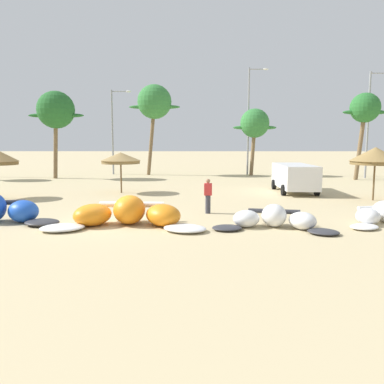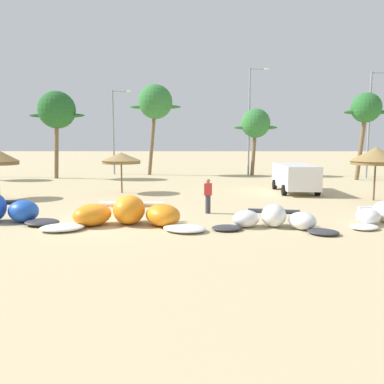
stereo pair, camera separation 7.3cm
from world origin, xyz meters
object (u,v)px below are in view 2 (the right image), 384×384
kite_left_of_center (128,214)px  lamppost_west_center (115,127)px  beach_umbrella_near_palms (376,156)px  palm_left_of_gap (155,103)px  person_near_kites (208,196)px  palm_center_right (366,109)px  parked_van (295,176)px  palm_left (57,111)px  lamppost_east_center (251,116)px  palm_center_left (256,124)px  lamppost_east (371,119)px  beach_umbrella_middle (121,158)px  kite_center (274,219)px

kite_left_of_center → lamppost_west_center: lamppost_west_center is taller
beach_umbrella_near_palms → palm_left_of_gap: palm_left_of_gap is taller
person_near_kites → palm_center_right: 22.58m
parked_van → person_near_kites: size_ratio=3.32×
palm_left → lamppost_west_center: bearing=48.1°
palm_left → lamppost_east_center: lamppost_east_center is taller
kite_left_of_center → parked_van: 14.22m
palm_left_of_gap → palm_center_left: size_ratio=1.37×
lamppost_east → beach_umbrella_middle: bearing=-152.3°
parked_van → palm_center_left: (-0.70, 13.24, 3.99)m
palm_left → lamppost_west_center: 6.52m
person_near_kites → palm_center_left: bearing=76.0°
beach_umbrella_near_palms → palm_center_left: bearing=104.2°
kite_center → lamppost_east_center: size_ratio=0.45×
beach_umbrella_middle → palm_left: palm_left is taller
lamppost_east_center → beach_umbrella_near_palms: bearing=-75.1°
kite_center → beach_umbrella_middle: bearing=126.6°
lamppost_east_center → palm_center_right: bearing=-29.2°
lamppost_east → palm_left: bearing=-179.1°
person_near_kites → palm_left: bearing=126.4°
lamppost_west_center → palm_center_right: bearing=-14.3°
beach_umbrella_middle → lamppost_west_center: (-3.46, 15.21, 2.57)m
person_near_kites → lamppost_east: (15.32, 18.32, 4.54)m
parked_van → lamppost_east_center: size_ratio=0.51×
kite_left_of_center → beach_umbrella_middle: bearing=101.9°
beach_umbrella_near_palms → palm_left: 26.77m
parked_van → lamppost_east: lamppost_east is taller
palm_left → palm_left_of_gap: size_ratio=0.87×
person_near_kites → lamppost_east_center: (4.89, 21.93, 5.06)m
palm_center_left → palm_center_right: palm_center_right is taller
person_near_kites → palm_left: palm_left is taller
palm_center_left → lamppost_west_center: lamppost_west_center is taller
palm_center_left → lamppost_east_center: (-0.40, 0.70, 0.80)m
parked_van → palm_center_right: 13.00m
parked_van → palm_left: size_ratio=0.68×
kite_center → lamppost_east: 25.54m
palm_left_of_gap → lamppost_east_center: bearing=0.1°
beach_umbrella_near_palms → palm_left_of_gap: (-14.25, 17.69, 4.68)m
person_near_kites → lamppost_east_center: 23.04m
lamppost_east_center → kite_center: bearing=-95.6°
palm_left → lamppost_west_center: lamppost_west_center is taller
person_near_kites → lamppost_west_center: 24.65m
parked_van → palm_left: 22.13m
parked_van → palm_center_right: size_ratio=0.71×
beach_umbrella_middle → beach_umbrella_near_palms: 15.36m
palm_left → lamppost_east: (28.48, 0.45, -0.77)m
palm_left → kite_center: bearing=-53.4°
palm_center_right → lamppost_east: lamppost_east is taller
kite_center → palm_center_right: size_ratio=0.64×
palm_left_of_gap → beach_umbrella_near_palms: bearing=-51.1°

